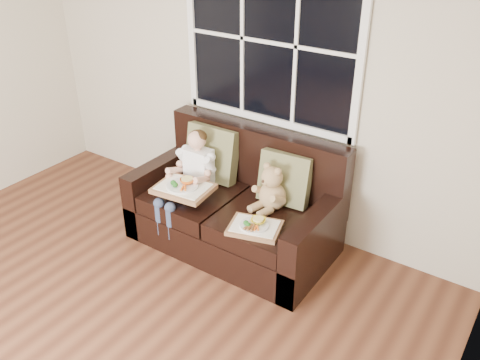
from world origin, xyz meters
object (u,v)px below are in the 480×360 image
Objects in this scene: teddy_bear at (272,191)px; tray_right at (255,227)px; tray_left at (184,187)px; child at (192,171)px; loveseat at (237,210)px.

teddy_bear reaches higher than tray_right.
tray_right is (0.71, -0.03, -0.10)m from tray_left.
child is 1.73× the size of tray_right.
tray_right is at bearing -15.56° from child.
loveseat reaches higher than teddy_bear.
loveseat is at bearing 37.69° from tray_left.
child is 0.82m from tray_right.
tray_left is 0.72m from tray_right.
teddy_bear is at bearing 0.60° from loveseat.
loveseat is 4.22× the size of teddy_bear.
loveseat is at bearing 16.65° from child.
child is 1.95× the size of teddy_bear.
tray_right is at bearing -8.25° from tray_left.
loveseat reaches higher than tray_right.
loveseat is 0.45m from teddy_bear.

